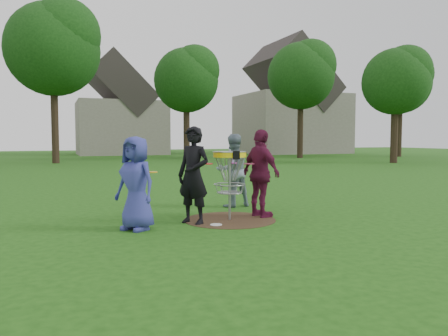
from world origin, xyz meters
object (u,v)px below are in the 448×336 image
object	(u,v)px
player_blue	(136,183)
player_maroon	(261,173)
player_black	(193,175)
disc_golf_basket	(230,168)
player_grey	(233,170)

from	to	relation	value
player_blue	player_maroon	world-z (taller)	player_maroon
player_black	disc_golf_basket	bearing A→B (deg)	58.89
disc_golf_basket	player_black	bearing A→B (deg)	-174.90
player_grey	disc_golf_basket	xyz separation A→B (m)	(-0.69, -1.51, 0.17)
player_black	player_maroon	world-z (taller)	player_black
player_grey	player_maroon	world-z (taller)	player_maroon
player_maroon	disc_golf_basket	bearing A→B (deg)	82.11
player_blue	player_black	world-z (taller)	player_black
player_blue	disc_golf_basket	world-z (taller)	player_blue
player_maroon	player_black	bearing A→B (deg)	81.90
player_black	disc_golf_basket	world-z (taller)	player_black
player_maroon	disc_golf_basket	world-z (taller)	player_maroon
player_black	player_grey	size ratio (longest dim) A/B	1.08
player_blue	player_grey	bearing A→B (deg)	87.68
player_maroon	disc_golf_basket	distance (m)	0.73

